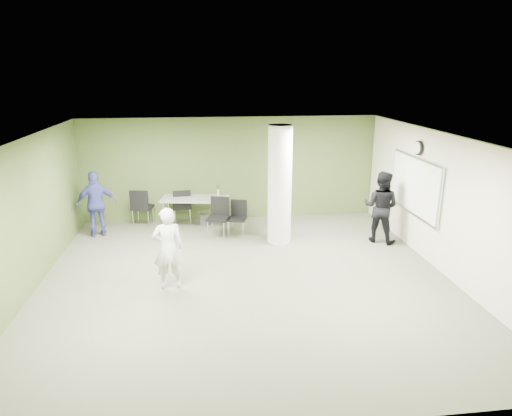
{
  "coord_description": "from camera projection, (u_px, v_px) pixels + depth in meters",
  "views": [
    {
      "loc": [
        -0.81,
        -8.21,
        3.95
      ],
      "look_at": [
        0.32,
        1.0,
        1.17
      ],
      "focal_mm": 32.0,
      "sensor_mm": 36.0,
      "label": 1
    }
  ],
  "objects": [
    {
      "name": "floor",
      "position": [
        246.0,
        279.0,
        9.03
      ],
      "size": [
        8.0,
        8.0,
        0.0
      ],
      "primitive_type": "plane",
      "color": "#515341",
      "rests_on": "ground"
    },
    {
      "name": "ceiling",
      "position": [
        245.0,
        138.0,
        8.23
      ],
      "size": [
        8.0,
        8.0,
        0.0
      ],
      "primitive_type": "plane",
      "rotation": [
        3.14,
        0.0,
        0.0
      ],
      "color": "white",
      "rests_on": "wall_back"
    },
    {
      "name": "wall_back",
      "position": [
        231.0,
        169.0,
        12.43
      ],
      "size": [
        8.0,
        2.8,
        0.02
      ],
      "primitive_type": "cube",
      "rotation": [
        1.57,
        0.0,
        0.0
      ],
      "color": "#4F602D",
      "rests_on": "floor"
    },
    {
      "name": "wall_left",
      "position": [
        24.0,
        220.0,
        8.17
      ],
      "size": [
        0.02,
        8.0,
        2.8
      ],
      "primitive_type": "cube",
      "color": "#4F602D",
      "rests_on": "floor"
    },
    {
      "name": "wall_right_cream",
      "position": [
        445.0,
        205.0,
        9.1
      ],
      "size": [
        0.02,
        8.0,
        2.8
      ],
      "primitive_type": "cube",
      "color": "beige",
      "rests_on": "floor"
    },
    {
      "name": "column",
      "position": [
        280.0,
        185.0,
        10.65
      ],
      "size": [
        0.56,
        0.56,
        2.8
      ],
      "primitive_type": "cylinder",
      "color": "silver",
      "rests_on": "floor"
    },
    {
      "name": "whiteboard",
      "position": [
        414.0,
        186.0,
        10.2
      ],
      "size": [
        0.05,
        2.3,
        1.3
      ],
      "color": "silver",
      "rests_on": "wall_right_cream"
    },
    {
      "name": "wall_clock",
      "position": [
        418.0,
        148.0,
        9.96
      ],
      "size": [
        0.06,
        0.32,
        0.32
      ],
      "color": "black",
      "rests_on": "wall_right_cream"
    },
    {
      "name": "folding_table",
      "position": [
        196.0,
        200.0,
        11.79
      ],
      "size": [
        1.82,
        1.02,
        1.07
      ],
      "rotation": [
        0.0,
        0.0,
        -0.16
      ],
      "color": "gray",
      "rests_on": "floor"
    },
    {
      "name": "wastebasket",
      "position": [
        204.0,
        219.0,
        12.2
      ],
      "size": [
        0.26,
        0.26,
        0.3
      ],
      "primitive_type": "cylinder",
      "color": "#4C4C4C",
      "rests_on": "floor"
    },
    {
      "name": "chair_back_left",
      "position": [
        141.0,
        205.0,
        11.96
      ],
      "size": [
        0.6,
        0.6,
        1.01
      ],
      "rotation": [
        0.0,
        0.0,
        2.93
      ],
      "color": "black",
      "rests_on": "floor"
    },
    {
      "name": "chair_back_right",
      "position": [
        182.0,
        204.0,
        12.1
      ],
      "size": [
        0.52,
        0.52,
        0.97
      ],
      "rotation": [
        0.0,
        0.0,
        3.23
      ],
      "color": "black",
      "rests_on": "floor"
    },
    {
      "name": "chair_table_left",
      "position": [
        219.0,
        214.0,
        11.27
      ],
      "size": [
        0.61,
        0.61,
        0.98
      ],
      "rotation": [
        0.0,
        0.0,
        -0.31
      ],
      "color": "black",
      "rests_on": "floor"
    },
    {
      "name": "chair_table_right",
      "position": [
        238.0,
        215.0,
        11.42
      ],
      "size": [
        0.54,
        0.54,
        0.87
      ],
      "rotation": [
        0.0,
        0.0,
        -0.29
      ],
      "color": "black",
      "rests_on": "floor"
    },
    {
      "name": "woman_white",
      "position": [
        168.0,
        248.0,
        8.47
      ],
      "size": [
        0.61,
        0.44,
        1.59
      ],
      "primitive_type": "imported",
      "rotation": [
        0.0,
        0.0,
        3.24
      ],
      "color": "silver",
      "rests_on": "floor"
    },
    {
      "name": "man_black",
      "position": [
        381.0,
        207.0,
        10.83
      ],
      "size": [
        1.06,
        1.03,
        1.73
      ],
      "primitive_type": "imported",
      "rotation": [
        0.0,
        0.0,
        2.49
      ],
      "color": "black",
      "rests_on": "floor"
    },
    {
      "name": "man_blue",
      "position": [
        96.0,
        204.0,
        11.2
      ],
      "size": [
        1.04,
        0.65,
        1.64
      ],
      "primitive_type": "imported",
      "rotation": [
        0.0,
        0.0,
        3.42
      ],
      "color": "#3E4199",
      "rests_on": "floor"
    }
  ]
}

